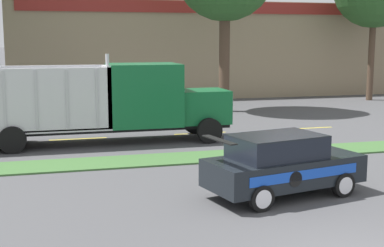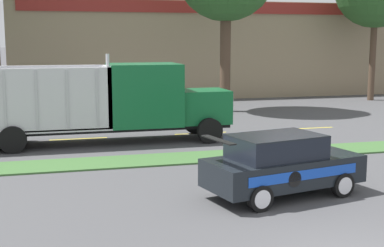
% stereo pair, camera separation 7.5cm
% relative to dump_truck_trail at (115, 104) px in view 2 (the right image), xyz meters
% --- Properties ---
extents(grass_verge, '(120.00, 1.83, 0.06)m').
position_rel_dump_truck_trail_xyz_m(grass_verge, '(3.15, -3.75, -1.57)').
color(grass_verge, '#3D6633').
rests_on(grass_verge, ground_plane).
extents(centre_line_3, '(2.40, 0.14, 0.01)m').
position_rel_dump_truck_trail_xyz_m(centre_line_3, '(-1.44, 1.16, -1.60)').
color(centre_line_3, yellow).
rests_on(centre_line_3, ground_plane).
extents(centre_line_4, '(2.40, 0.14, 0.01)m').
position_rel_dump_truck_trail_xyz_m(centre_line_4, '(3.96, 1.16, -1.60)').
color(centre_line_4, yellow).
rests_on(centre_line_4, ground_plane).
extents(centre_line_5, '(2.40, 0.14, 0.01)m').
position_rel_dump_truck_trail_xyz_m(centre_line_5, '(9.36, 1.16, -1.60)').
color(centre_line_5, yellow).
rests_on(centre_line_5, ground_plane).
extents(dump_truck_trail, '(11.74, 2.63, 3.63)m').
position_rel_dump_truck_trail_xyz_m(dump_truck_trail, '(0.00, 0.00, 0.00)').
color(dump_truck_trail, black).
rests_on(dump_truck_trail, ground_plane).
extents(rally_car, '(4.56, 2.66, 1.72)m').
position_rel_dump_truck_trail_xyz_m(rally_car, '(3.40, -8.78, -0.73)').
color(rally_car, black).
rests_on(rally_car, ground_plane).
extents(store_building_backdrop, '(28.61, 12.10, 6.83)m').
position_rel_dump_truck_trail_xyz_m(store_building_backdrop, '(9.14, 20.30, 1.82)').
color(store_building_backdrop, '#9E896B').
rests_on(store_building_backdrop, ground_plane).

